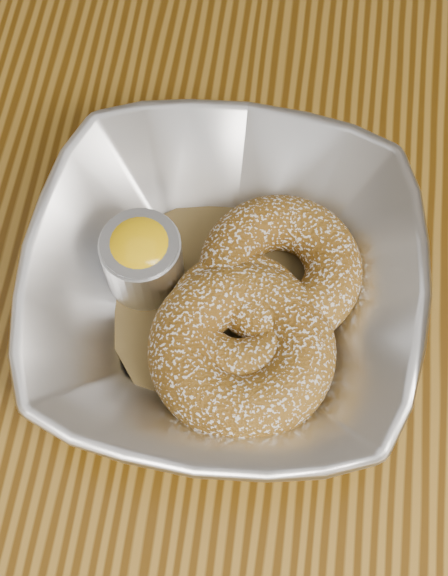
# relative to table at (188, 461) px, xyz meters

# --- Properties ---
(ground_plane) EXTENTS (4.00, 4.00, 0.00)m
(ground_plane) POSITION_rel_table_xyz_m (0.00, 0.00, -0.65)
(ground_plane) COLOR #565659
(ground_plane) RESTS_ON ground
(table) EXTENTS (1.20, 0.80, 0.75)m
(table) POSITION_rel_table_xyz_m (0.00, 0.00, 0.00)
(table) COLOR brown
(table) RESTS_ON ground_plane
(serving_bowl) EXTENTS (0.23, 0.23, 0.06)m
(serving_bowl) POSITION_rel_table_xyz_m (0.01, 0.08, 0.13)
(serving_bowl) COLOR silver
(serving_bowl) RESTS_ON table
(parchment) EXTENTS (0.20, 0.20, 0.00)m
(parchment) POSITION_rel_table_xyz_m (0.01, 0.08, 0.11)
(parchment) COLOR brown
(parchment) RESTS_ON table
(donut_back) EXTENTS (0.12, 0.12, 0.03)m
(donut_back) POSITION_rel_table_xyz_m (0.05, 0.10, 0.13)
(donut_back) COLOR brown
(donut_back) RESTS_ON parchment
(donut_front) EXTENTS (0.09, 0.09, 0.03)m
(donut_front) POSITION_rel_table_xyz_m (0.03, 0.06, 0.12)
(donut_front) COLOR brown
(donut_front) RESTS_ON parchment
(donut_extra) EXTENTS (0.12, 0.12, 0.04)m
(donut_extra) POSITION_rel_table_xyz_m (0.03, 0.04, 0.13)
(donut_extra) COLOR brown
(donut_extra) RESTS_ON parchment
(ramekin) EXTENTS (0.05, 0.05, 0.05)m
(ramekin) POSITION_rel_table_xyz_m (-0.04, 0.09, 0.13)
(ramekin) COLOR silver
(ramekin) RESTS_ON table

